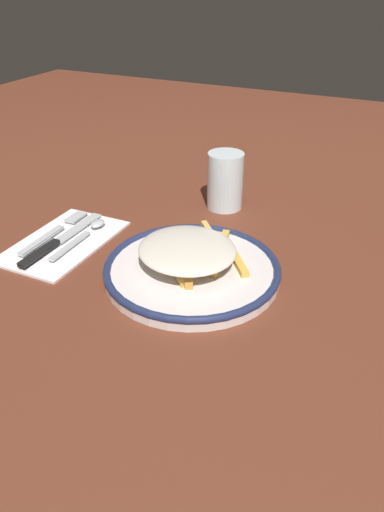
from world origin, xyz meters
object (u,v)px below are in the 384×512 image
Objects in this scene: plate at (192,270)px; spoon at (87,232)px; fries_heap at (190,251)px; fork at (54,232)px; napkin at (63,241)px; knife at (56,242)px; water_glass at (225,181)px.

plate is 0.23m from spoon.
fries_heap is 0.27m from fork.
napkin is at bearing -178.25° from fries_heap.
spoon is at bearing 171.57° from plate.
knife is 1.87× the size of water_glass.
fork is 1.16× the size of spoon.
fork reaches higher than napkin.
water_glass is (0.20, 0.26, 0.05)m from napkin.
plate is 0.25m from napkin.
water_glass reaches higher than napkin.
spoon reaches higher than napkin.
fork is (-0.28, 0.01, -0.00)m from plate.
spoon is 0.29m from water_glass.
napkin is 0.33m from water_glass.
plate is 0.25m from knife.
plate reaches higher than knife.
napkin is 1.06× the size of knife.
water_glass reaches higher than spoon.
napkin is at bearing -23.40° from fork.
water_glass is at bearing 99.70° from fries_heap.
water_glass reaches higher than fork.
water_glass is at bearing 100.93° from plate.
spoon is at bearing 51.95° from napkin.
fork is 1.57× the size of water_glass.
fries_heap is 0.22m from spoon.
plate reaches higher than spoon.
spoon is at bearing -127.55° from water_glass.
spoon reaches higher than fork.
fries_heap is 1.08× the size of knife.
fork is 0.04m from knife.
napkin is at bearing -179.58° from plate.
plate is 0.27m from water_glass.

